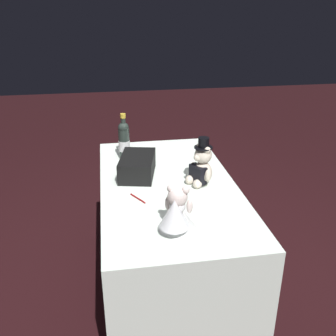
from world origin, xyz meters
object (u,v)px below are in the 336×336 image
champagne_bottle (124,140)px  gift_case_black (137,166)px  signing_pen (138,199)px  teddy_bear_bride (177,213)px  teddy_bear_groom (201,167)px

champagne_bottle → gift_case_black: bearing=12.0°
signing_pen → gift_case_black: bearing=175.5°
gift_case_black → champagne_bottle: bearing=-168.0°
teddy_bear_bride → gift_case_black: bearing=-169.0°
teddy_bear_groom → gift_case_black: bearing=-116.8°
champagne_bottle → signing_pen: bearing=3.5°
signing_pen → teddy_bear_bride: bearing=24.5°
teddy_bear_groom → gift_case_black: teddy_bear_groom is taller
champagne_bottle → signing_pen: champagne_bottle is taller
teddy_bear_groom → teddy_bear_bride: bearing=-26.6°
teddy_bear_groom → champagne_bottle: bearing=-138.2°
champagne_bottle → teddy_bear_groom: bearing=41.8°
teddy_bear_bride → signing_pen: size_ratio=1.94×
champagne_bottle → signing_pen: (0.60, 0.04, -0.13)m
teddy_bear_groom → signing_pen: (0.13, -0.38, -0.10)m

